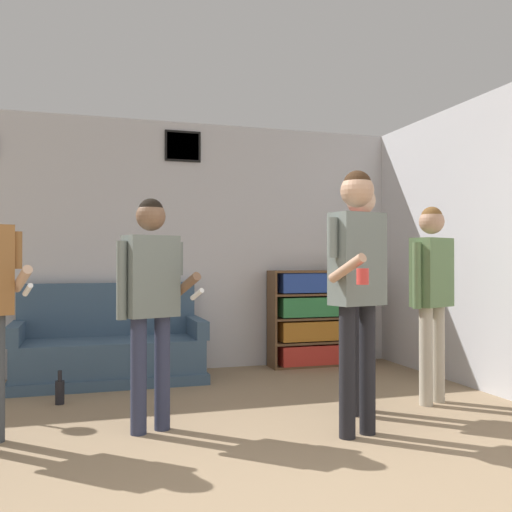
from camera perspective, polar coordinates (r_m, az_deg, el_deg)
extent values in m
cube|color=silver|center=(6.25, -9.49, 1.03)|extent=(7.72, 0.06, 2.70)
cube|color=black|center=(6.37, -7.33, 10.83)|extent=(0.39, 0.02, 0.34)
cube|color=#B2B2BC|center=(6.36, -7.32, 10.84)|extent=(0.35, 0.01, 0.29)
cube|color=silver|center=(5.51, 22.57, 1.26)|extent=(0.06, 6.24, 2.70)
cube|color=#3D5670|center=(5.84, -14.39, -11.67)|extent=(1.82, 0.80, 0.10)
cube|color=#3D5670|center=(5.81, -14.39, -9.64)|extent=(1.76, 0.74, 0.32)
cube|color=#3D5670|center=(6.08, -14.52, -5.16)|extent=(1.76, 0.14, 0.54)
cube|color=#3D5670|center=(5.80, -22.88, -7.14)|extent=(0.12, 0.74, 0.18)
cube|color=#3D5670|center=(5.87, -6.00, -7.09)|extent=(0.12, 0.74, 0.18)
cube|color=brown|center=(6.34, 1.60, -6.35)|extent=(0.02, 0.30, 1.08)
cube|color=brown|center=(6.77, 10.56, -5.97)|extent=(0.02, 0.30, 1.08)
cube|color=brown|center=(6.67, 5.74, -6.06)|extent=(1.13, 0.01, 1.08)
cube|color=brown|center=(6.61, 6.23, -10.72)|extent=(1.08, 0.30, 0.02)
cube|color=brown|center=(6.50, 6.22, -1.55)|extent=(1.08, 0.30, 0.02)
cube|color=brown|center=(6.57, 6.23, -8.51)|extent=(1.08, 0.30, 0.02)
cube|color=brown|center=(6.53, 6.23, -6.17)|extent=(1.08, 0.30, 0.02)
cube|color=brown|center=(6.51, 6.22, -3.81)|extent=(1.08, 0.30, 0.02)
cube|color=red|center=(6.58, 6.26, -9.71)|extent=(0.93, 0.26, 0.22)
cube|color=#B77023|center=(6.54, 6.26, -7.38)|extent=(0.93, 0.26, 0.22)
cube|color=#338447|center=(6.51, 6.26, -5.03)|extent=(0.93, 0.26, 0.22)
cube|color=#2847A3|center=(6.50, 6.26, -2.66)|extent=(0.93, 0.26, 0.22)
cylinder|color=#936033|center=(4.13, -22.81, 0.54)|extent=(0.07, 0.07, 0.25)
cylinder|color=#D1A889|center=(4.00, -22.36, -2.14)|extent=(0.16, 0.31, 0.19)
cylinder|color=white|center=(3.87, -21.86, -3.15)|extent=(0.08, 0.14, 0.09)
cylinder|color=#2D334C|center=(4.06, -11.66, -11.66)|extent=(0.11, 0.11, 0.80)
cylinder|color=#2D334C|center=(4.14, -9.36, -11.45)|extent=(0.11, 0.11, 0.80)
cube|color=slate|center=(4.02, -10.48, -2.00)|extent=(0.41, 0.31, 0.56)
sphere|color=brown|center=(4.03, -10.47, 3.94)|extent=(0.21, 0.21, 0.21)
sphere|color=black|center=(4.04, -10.47, 4.45)|extent=(0.17, 0.17, 0.17)
cylinder|color=slate|center=(4.12, -7.80, -0.27)|extent=(0.07, 0.07, 0.24)
cylinder|color=brown|center=(4.01, -6.89, -2.85)|extent=(0.16, 0.30, 0.18)
cylinder|color=white|center=(3.90, -5.92, -3.83)|extent=(0.08, 0.14, 0.09)
cylinder|color=slate|center=(3.93, -13.29, -2.37)|extent=(0.07, 0.07, 0.53)
cylinder|color=black|center=(3.94, 9.10, -11.36)|extent=(0.11, 0.11, 0.88)
cylinder|color=black|center=(4.05, 11.08, -11.04)|extent=(0.11, 0.11, 0.88)
cube|color=slate|center=(3.93, 10.09, -0.29)|extent=(0.40, 0.28, 0.63)
sphere|color=tan|center=(3.95, 10.08, 6.46)|extent=(0.23, 0.23, 0.23)
sphere|color=#382314|center=(3.96, 10.08, 7.03)|extent=(0.19, 0.19, 0.19)
cylinder|color=slate|center=(4.07, 12.37, -0.60)|extent=(0.07, 0.07, 0.59)
cylinder|color=slate|center=(3.79, 7.64, 1.84)|extent=(0.07, 0.07, 0.27)
cylinder|color=tan|center=(3.67, 9.08, -1.22)|extent=(0.14, 0.33, 0.19)
cylinder|color=red|center=(3.56, 10.61, -2.03)|extent=(0.08, 0.08, 0.10)
cylinder|color=black|center=(4.50, 9.74, -10.00)|extent=(0.11, 0.11, 0.88)
cylinder|color=black|center=(4.64, 11.18, -9.71)|extent=(0.11, 0.11, 0.88)
cube|color=maroon|center=(4.51, 10.46, -0.37)|extent=(0.41, 0.33, 0.62)
sphere|color=#D1A889|center=(4.54, 10.45, 5.49)|extent=(0.23, 0.23, 0.23)
sphere|color=black|center=(4.54, 10.45, 5.99)|extent=(0.19, 0.19, 0.19)
cylinder|color=maroon|center=(4.68, 12.10, -0.64)|extent=(0.07, 0.07, 0.59)
cylinder|color=maroon|center=(4.35, 8.68, -0.65)|extent=(0.07, 0.07, 0.59)
cylinder|color=#B7AD99|center=(4.95, 16.63, -9.57)|extent=(0.11, 0.11, 0.81)
cylinder|color=#B7AD99|center=(5.10, 17.74, -9.30)|extent=(0.11, 0.11, 0.81)
cube|color=#5B7A4C|center=(4.96, 17.17, -1.57)|extent=(0.41, 0.33, 0.57)
sphere|color=tan|center=(4.97, 17.16, 3.31)|extent=(0.21, 0.21, 0.21)
sphere|color=brown|center=(4.97, 17.16, 3.73)|extent=(0.18, 0.18, 0.18)
cylinder|color=#5B7A4C|center=(5.14, 18.45, -1.78)|extent=(0.07, 0.07, 0.54)
cylinder|color=#5B7A4C|center=(4.78, 15.80, -1.89)|extent=(0.07, 0.07, 0.54)
cylinder|color=black|center=(5.10, -19.03, -12.78)|extent=(0.07, 0.07, 0.19)
cylinder|color=black|center=(5.07, -19.03, -11.24)|extent=(0.03, 0.03, 0.08)
cylinder|color=yellow|center=(6.57, 7.52, -1.02)|extent=(0.08, 0.08, 0.10)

